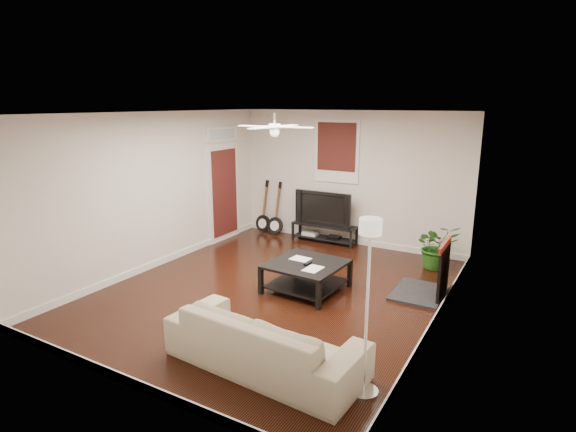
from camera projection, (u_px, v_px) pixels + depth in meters
name	position (u px, v px, depth m)	size (l,w,h in m)	color
room	(275.00, 206.00, 7.10)	(5.01, 6.01, 2.81)	black
brick_accent	(455.00, 211.00, 6.74)	(0.02, 2.20, 2.80)	#AE4E38
fireplace	(431.00, 268.00, 7.11)	(0.80, 1.10, 0.92)	black
window_back	(337.00, 152.00, 9.61)	(1.00, 0.06, 1.30)	#3C1610
door_left	(224.00, 183.00, 9.92)	(0.08, 1.00, 2.50)	white
tv_stand	(324.00, 233.00, 9.95)	(1.42, 0.38, 0.40)	black
tv	(325.00, 208.00, 9.83)	(1.27, 0.17, 0.73)	black
coffee_table	(306.00, 276.00, 7.39)	(1.11, 1.11, 0.47)	black
sofa	(264.00, 340.00, 5.20)	(2.32, 0.91, 0.68)	tan
floor_lamp	(367.00, 309.00, 4.58)	(0.31, 0.31, 1.89)	silver
potted_plant	(437.00, 246.00, 8.33)	(0.76, 0.66, 0.84)	#1F5518
guitar_left	(263.00, 207.00, 10.58)	(0.38, 0.27, 1.23)	black
guitar_right	(275.00, 209.00, 10.38)	(0.38, 0.27, 1.23)	black
ceiling_fan	(275.00, 127.00, 6.81)	(1.24, 1.24, 0.32)	white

